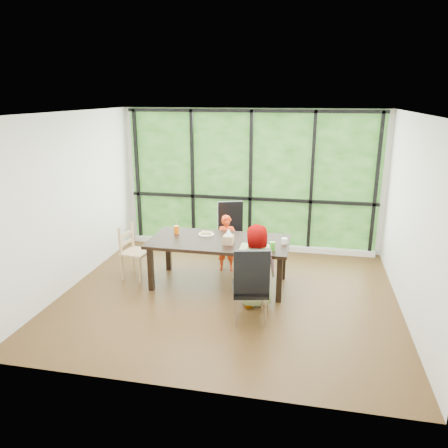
{
  "coord_description": "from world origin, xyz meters",
  "views": [
    {
      "loc": [
        1.14,
        -5.9,
        2.94
      ],
      "look_at": [
        -0.12,
        0.26,
        1.05
      ],
      "focal_mm": 34.67,
      "sensor_mm": 36.0,
      "label": 1
    }
  ],
  "objects_px": {
    "dining_table": "(219,262)",
    "tissue_box": "(228,240)",
    "chair_end_beech": "(136,252)",
    "plate_far": "(206,234)",
    "plate_near": "(254,248)",
    "orange_cup": "(176,230)",
    "chair_interior_leather": "(250,284)",
    "chair_window_leather": "(232,233)",
    "green_cup": "(272,246)",
    "child_toddler": "(227,243)",
    "child_older": "(255,266)",
    "white_mug": "(284,241)"
  },
  "relations": [
    {
      "from": "child_toddler",
      "to": "plate_far",
      "type": "xyz_separation_m",
      "value": [
        -0.26,
        -0.4,
        0.27
      ]
    },
    {
      "from": "orange_cup",
      "to": "green_cup",
      "type": "relative_size",
      "value": 1.0
    },
    {
      "from": "chair_window_leather",
      "to": "tissue_box",
      "type": "relative_size",
      "value": 6.99
    },
    {
      "from": "dining_table",
      "to": "child_toddler",
      "type": "height_order",
      "value": "child_toddler"
    },
    {
      "from": "dining_table",
      "to": "tissue_box",
      "type": "relative_size",
      "value": 14.09
    },
    {
      "from": "chair_interior_leather",
      "to": "child_older",
      "type": "height_order",
      "value": "child_older"
    },
    {
      "from": "chair_interior_leather",
      "to": "plate_near",
      "type": "bearing_deg",
      "value": -98.24
    },
    {
      "from": "child_toddler",
      "to": "green_cup",
      "type": "relative_size",
      "value": 7.45
    },
    {
      "from": "child_toddler",
      "to": "orange_cup",
      "type": "distance_m",
      "value": 0.93
    },
    {
      "from": "plate_near",
      "to": "green_cup",
      "type": "xyz_separation_m",
      "value": [
        0.28,
        -0.04,
        0.06
      ]
    },
    {
      "from": "chair_end_beech",
      "to": "orange_cup",
      "type": "xyz_separation_m",
      "value": [
        0.64,
        0.21,
        0.37
      ]
    },
    {
      "from": "dining_table",
      "to": "child_toddler",
      "type": "relative_size",
      "value": 2.23
    },
    {
      "from": "dining_table",
      "to": "child_older",
      "type": "xyz_separation_m",
      "value": [
        0.64,
        -0.59,
        0.23
      ]
    },
    {
      "from": "plate_far",
      "to": "tissue_box",
      "type": "xyz_separation_m",
      "value": [
        0.44,
        -0.36,
        0.06
      ]
    },
    {
      "from": "green_cup",
      "to": "tissue_box",
      "type": "xyz_separation_m",
      "value": [
        -0.68,
        0.16,
        0.0
      ]
    },
    {
      "from": "chair_interior_leather",
      "to": "dining_table",
      "type": "bearing_deg",
      "value": -71.26
    },
    {
      "from": "chair_window_leather",
      "to": "white_mug",
      "type": "distance_m",
      "value": 1.45
    },
    {
      "from": "chair_interior_leather",
      "to": "green_cup",
      "type": "xyz_separation_m",
      "value": [
        0.21,
        0.76,
        0.28
      ]
    },
    {
      "from": "plate_near",
      "to": "orange_cup",
      "type": "height_order",
      "value": "orange_cup"
    },
    {
      "from": "orange_cup",
      "to": "plate_near",
      "type": "bearing_deg",
      "value": -18.51
    },
    {
      "from": "green_cup",
      "to": "child_older",
      "type": "bearing_deg",
      "value": -127.41
    },
    {
      "from": "chair_end_beech",
      "to": "tissue_box",
      "type": "height_order",
      "value": "chair_end_beech"
    },
    {
      "from": "chair_interior_leather",
      "to": "orange_cup",
      "type": "height_order",
      "value": "chair_interior_leather"
    },
    {
      "from": "tissue_box",
      "to": "chair_interior_leather",
      "type": "bearing_deg",
      "value": -62.76
    },
    {
      "from": "chair_window_leather",
      "to": "tissue_box",
      "type": "bearing_deg",
      "value": -100.51
    },
    {
      "from": "green_cup",
      "to": "white_mug",
      "type": "xyz_separation_m",
      "value": [
        0.15,
        0.33,
        -0.02
      ]
    },
    {
      "from": "tissue_box",
      "to": "child_toddler",
      "type": "bearing_deg",
      "value": 103.04
    },
    {
      "from": "green_cup",
      "to": "chair_end_beech",
      "type": "bearing_deg",
      "value": 172.97
    },
    {
      "from": "dining_table",
      "to": "tissue_box",
      "type": "xyz_separation_m",
      "value": [
        0.18,
        -0.14,
        0.44
      ]
    },
    {
      "from": "plate_far",
      "to": "green_cup",
      "type": "xyz_separation_m",
      "value": [
        1.12,
        -0.52,
        0.06
      ]
    },
    {
      "from": "plate_far",
      "to": "tissue_box",
      "type": "distance_m",
      "value": 0.57
    },
    {
      "from": "orange_cup",
      "to": "green_cup",
      "type": "height_order",
      "value": "same"
    },
    {
      "from": "chair_interior_leather",
      "to": "plate_far",
      "type": "bearing_deg",
      "value": -67.4
    },
    {
      "from": "chair_end_beech",
      "to": "child_toddler",
      "type": "bearing_deg",
      "value": -55.6
    },
    {
      "from": "child_older",
      "to": "plate_far",
      "type": "height_order",
      "value": "child_older"
    },
    {
      "from": "child_toddler",
      "to": "green_cup",
      "type": "distance_m",
      "value": 1.31
    },
    {
      "from": "dining_table",
      "to": "orange_cup",
      "type": "bearing_deg",
      "value": 165.79
    },
    {
      "from": "chair_interior_leather",
      "to": "tissue_box",
      "type": "xyz_separation_m",
      "value": [
        -0.47,
        0.91,
        0.28
      ]
    },
    {
      "from": "dining_table",
      "to": "orange_cup",
      "type": "height_order",
      "value": "orange_cup"
    },
    {
      "from": "plate_far",
      "to": "tissue_box",
      "type": "bearing_deg",
      "value": -39.66
    },
    {
      "from": "child_toddler",
      "to": "tissue_box",
      "type": "bearing_deg",
      "value": -86.92
    },
    {
      "from": "chair_end_beech",
      "to": "white_mug",
      "type": "distance_m",
      "value": 2.43
    },
    {
      "from": "orange_cup",
      "to": "tissue_box",
      "type": "bearing_deg",
      "value": -19.6
    },
    {
      "from": "chair_end_beech",
      "to": "plate_far",
      "type": "height_order",
      "value": "chair_end_beech"
    },
    {
      "from": "child_toddler",
      "to": "white_mug",
      "type": "bearing_deg",
      "value": -40.57
    },
    {
      "from": "chair_interior_leather",
      "to": "chair_window_leather",
      "type": "bearing_deg",
      "value": -85.81
    },
    {
      "from": "plate_far",
      "to": "child_older",
      "type": "bearing_deg",
      "value": -41.81
    },
    {
      "from": "orange_cup",
      "to": "chair_end_beech",
      "type": "bearing_deg",
      "value": -161.49
    },
    {
      "from": "orange_cup",
      "to": "tissue_box",
      "type": "height_order",
      "value": "tissue_box"
    },
    {
      "from": "child_toddler",
      "to": "orange_cup",
      "type": "relative_size",
      "value": 7.47
    }
  ]
}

